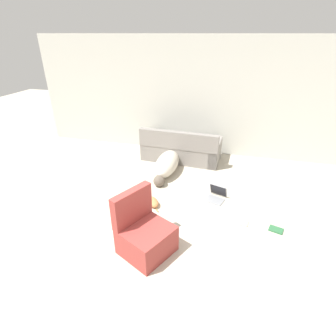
# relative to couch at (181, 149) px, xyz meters

# --- Properties ---
(ground_plane) EXTENTS (20.00, 20.00, 0.00)m
(ground_plane) POSITION_rel_couch_xyz_m (0.15, -3.33, -0.26)
(ground_plane) COLOR #BCB29E
(wall_back) EXTENTS (7.98, 0.06, 2.73)m
(wall_back) POSITION_rel_couch_xyz_m (0.15, 0.60, 1.10)
(wall_back) COLOR beige
(wall_back) RESTS_ON ground_plane
(couch) EXTENTS (1.86, 0.90, 0.80)m
(couch) POSITION_rel_couch_xyz_m (0.00, 0.00, 0.00)
(couch) COLOR gray
(couch) RESTS_ON ground_plane
(dog) EXTENTS (0.46, 1.58, 0.41)m
(dog) POSITION_rel_couch_xyz_m (-0.16, -0.75, -0.06)
(dog) COLOR beige
(dog) RESTS_ON ground_plane
(cat) EXTENTS (0.37, 0.42, 0.13)m
(cat) POSITION_rel_couch_xyz_m (-0.10, -1.98, -0.20)
(cat) COLOR #BC7A47
(cat) RESTS_ON ground_plane
(laptop_open) EXTENTS (0.42, 0.42, 0.25)m
(laptop_open) POSITION_rel_couch_xyz_m (1.00, -1.49, -0.18)
(laptop_open) COLOR gray
(laptop_open) RESTS_ON ground_plane
(book_green) EXTENTS (0.24, 0.20, 0.02)m
(book_green) POSITION_rel_couch_xyz_m (1.98, -2.17, -0.25)
(book_green) COLOR #2D663D
(book_green) RESTS_ON ground_plane
(book_cream) EXTENTS (0.23, 0.16, 0.02)m
(book_cream) POSITION_rel_couch_xyz_m (1.44, -2.13, -0.25)
(book_cream) COLOR beige
(book_cream) RESTS_ON ground_plane
(side_chair) EXTENTS (0.85, 0.85, 0.89)m
(side_chair) POSITION_rel_couch_xyz_m (0.13, -3.06, 0.03)
(side_chair) COLOR #993833
(side_chair) RESTS_ON ground_plane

